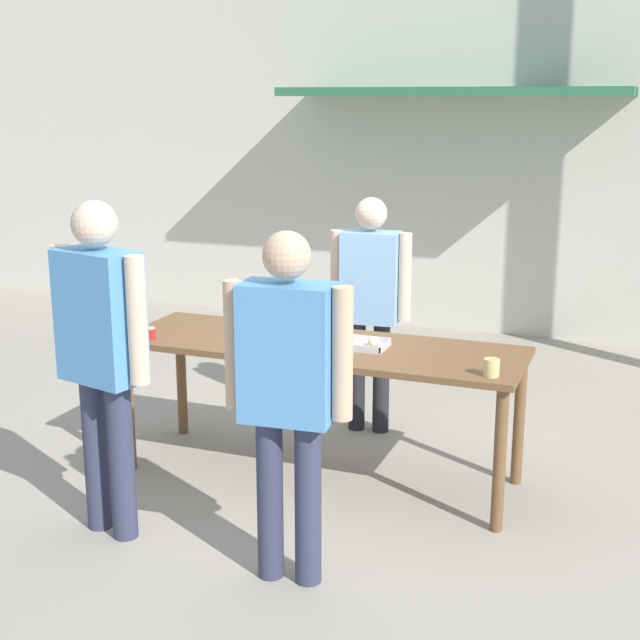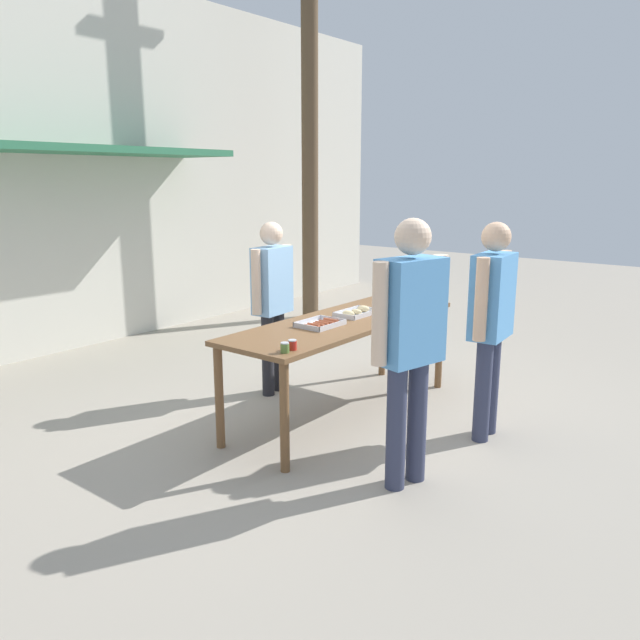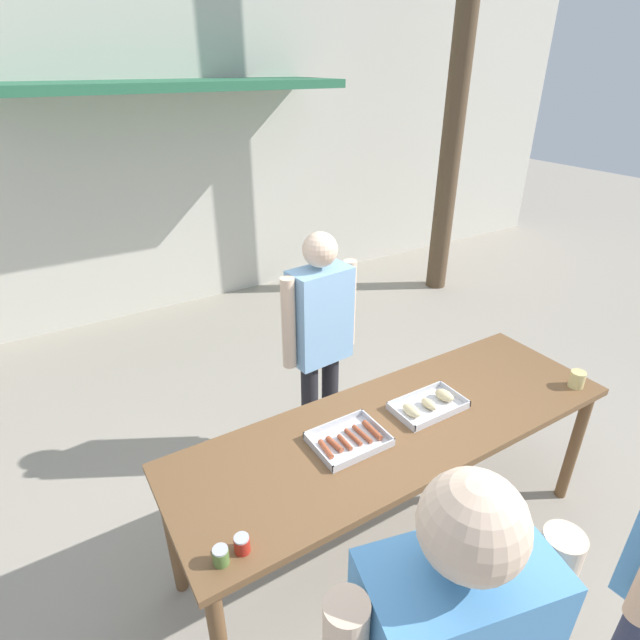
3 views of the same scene
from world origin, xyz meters
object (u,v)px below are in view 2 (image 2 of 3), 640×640
Objects in this scene: person_server_behind_table at (272,293)px; condiment_jar_mustard at (285,348)px; utility_pole at (310,85)px; person_customer_with_cup at (491,312)px; person_customer_holding_hotdog at (410,331)px; condiment_jar_ketchup at (292,345)px; food_tray_buns at (356,312)px; beer_cup at (432,299)px; food_tray_sausages at (320,324)px.

condiment_jar_mustard is at bearing -139.91° from person_server_behind_table.
person_server_behind_table is 4.18m from utility_pole.
person_server_behind_table is at bearing -87.45° from person_customer_with_cup.
person_customer_holding_hotdog is at bearing -9.99° from person_customer_with_cup.
person_server_behind_table is 2.12m from person_customer_with_cup.
person_server_behind_table is at bearing 47.42° from condiment_jar_ketchup.
food_tray_buns is 1.55m from person_customer_holding_hotdog.
person_customer_holding_hotdog is at bearing -118.07° from person_server_behind_table.
utility_pole is at bearing 58.82° from beer_cup.
food_tray_buns is 1.38m from condiment_jar_mustard.
person_customer_with_cup is 5.30m from utility_pole.
utility_pole reaches higher than condiment_jar_ketchup.
food_tray_sausages is at bearing 22.84° from condiment_jar_ketchup.
food_tray_sausages is 0.06× the size of utility_pole.
condiment_jar_mustard is (-1.34, -0.31, 0.01)m from food_tray_buns.
person_server_behind_table is at bearing 45.27° from condiment_jar_mustard.
condiment_jar_ketchup is 0.04× the size of person_customer_holding_hotdog.
condiment_jar_mustard is at bearing -167.00° from food_tray_buns.
utility_pole reaches higher than condiment_jar_mustard.
person_customer_holding_hotdog is at bearing -74.89° from condiment_jar_ketchup.
food_tray_sausages is at bearing -140.03° from utility_pole.
condiment_jar_mustard is 0.04× the size of person_customer_with_cup.
utility_pole is at bearing -120.35° from person_customer_holding_hotdog.
beer_cup is (2.23, 0.01, 0.01)m from condiment_jar_mustard.
person_server_behind_table reaches higher than condiment_jar_mustard.
food_tray_buns is at bearing -90.68° from person_customer_with_cup.
food_tray_sausages is at bearing -99.61° from person_customer_holding_hotdog.
beer_cup reaches higher than food_tray_buns.
person_server_behind_table is at bearing -147.26° from utility_pole.
person_customer_with_cup is at bearing -63.28° from food_tray_sausages.
food_tray_buns is at bearing -118.27° from person_customer_holding_hotdog.
food_tray_sausages is 3.71× the size of beer_cup.
person_customer_holding_hotdog reaches higher than condiment_jar_mustard.
condiment_jar_mustard reaches higher than food_tray_sausages.
condiment_jar_mustard is 1.00× the size of condiment_jar_ketchup.
person_server_behind_table reaches higher than condiment_jar_ketchup.
person_customer_with_cup is (1.11, -0.10, -0.05)m from person_customer_holding_hotdog.
condiment_jar_mustard is at bearing -55.40° from person_customer_holding_hotdog.
food_tray_buns is at bearing 0.19° from food_tray_sausages.
person_customer_with_cup is at bearing -87.85° from person_server_behind_table.
utility_pole reaches higher than person_customer_with_cup.
person_customer_with_cup is (1.34, -0.94, 0.14)m from condiment_jar_ketchup.
condiment_jar_mustard is (-0.81, -0.31, 0.02)m from food_tray_sausages.
person_customer_with_cup is at bearing -123.56° from utility_pole.
utility_pole is (3.26, 2.73, 2.48)m from food_tray_sausages.
beer_cup is at bearing -142.56° from person_customer_holding_hotdog.
utility_pole reaches higher than food_tray_buns.
person_customer_holding_hotdog is 1.05× the size of person_customer_with_cup.
condiment_jar_ketchup is 5.57m from utility_pole.
person_customer_with_cup reaches higher than condiment_jar_mustard.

